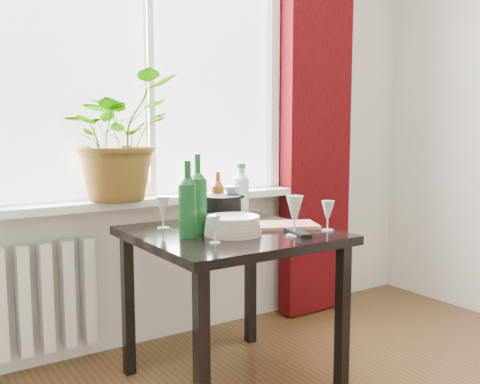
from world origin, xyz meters
TOP-DOWN VIEW (x-y plane):
  - window at (0.00, 2.22)m, footprint 1.72×0.08m
  - windowsill at (0.00, 2.15)m, footprint 1.72×0.20m
  - curtain at (1.12, 2.12)m, footprint 0.50×0.12m
  - radiator at (-0.75, 2.18)m, footprint 0.80×0.10m
  - table at (0.10, 1.55)m, footprint 0.85×0.85m
  - potted_plant at (-0.22, 2.11)m, footprint 0.76×0.72m
  - wine_bottle_left at (-0.13, 1.53)m, footprint 0.10×0.10m
  - wine_bottle_right at (-0.04, 1.61)m, footprint 0.09×0.09m
  - bottle_amber at (0.20, 1.83)m, footprint 0.08×0.08m
  - cleaning_bottle at (0.36, 1.85)m, footprint 0.11×0.11m
  - wineglass_front_right at (0.27, 1.29)m, footprint 0.10×0.10m
  - wineglass_far_right at (0.47, 1.30)m, footprint 0.07×0.07m
  - wineglass_back_center at (0.23, 1.73)m, footprint 0.10×0.10m
  - wineglass_back_left at (-0.13, 1.78)m, footprint 0.07×0.07m
  - wineglass_front_left at (-0.10, 1.36)m, footprint 0.06×0.06m
  - plate_stack at (0.06, 1.47)m, footprint 0.34×0.34m
  - fondue_pot at (0.14, 1.70)m, footprint 0.27×0.25m
  - tv_remote at (0.29, 1.30)m, footprint 0.09×0.19m
  - cutting_board at (0.37, 1.49)m, footprint 0.36×0.31m

SIDE VIEW (x-z plane):
  - radiator at x=-0.75m, z-range 0.10..0.66m
  - table at x=0.10m, z-range 0.28..1.02m
  - cutting_board at x=0.37m, z-range 0.74..0.76m
  - tv_remote at x=0.29m, z-range 0.74..0.76m
  - plate_stack at x=0.06m, z-range 0.74..0.82m
  - wineglass_front_left at x=-0.10m, z-range 0.74..0.86m
  - wineglass_far_right at x=0.47m, z-range 0.74..0.88m
  - fondue_pot at x=0.14m, z-range 0.74..0.89m
  - wineglass_back_left at x=-0.13m, z-range 0.74..0.90m
  - windowsill at x=0.00m, z-range 0.80..0.84m
  - wineglass_front_right at x=0.27m, z-range 0.74..0.92m
  - wineglass_back_center at x=0.23m, z-range 0.74..0.93m
  - bottle_amber at x=0.20m, z-range 0.74..1.00m
  - cleaning_bottle at x=0.36m, z-range 0.74..1.03m
  - wine_bottle_left at x=-0.13m, z-range 0.74..1.08m
  - wine_bottle_right at x=-0.04m, z-range 0.74..1.10m
  - potted_plant at x=-0.22m, z-range 0.84..1.50m
  - curtain at x=1.12m, z-range 0.01..2.58m
  - window at x=0.00m, z-range 0.79..2.41m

